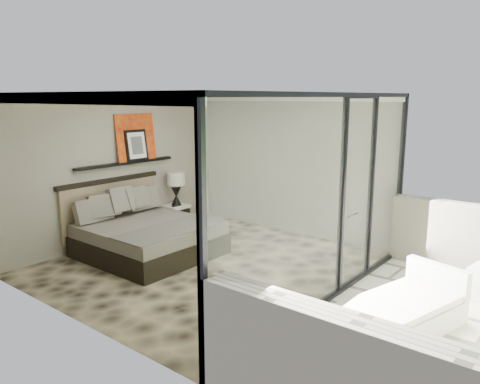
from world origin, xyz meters
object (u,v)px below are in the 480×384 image
Objects in this scene: bed at (145,234)px; table_lamp at (176,185)px; lounger at (401,312)px; nightstand at (175,218)px.

table_lamp is at bearing 116.28° from bed.
bed is 1.18× the size of lounger.
bed is at bearing -63.72° from table_lamp.
table_lamp is at bearing 4.34° from nightstand.
table_lamp is at bearing -178.90° from lounger.
table_lamp reaches higher than nightstand.
bed is 4.41× the size of nightstand.
nightstand is 0.71m from table_lamp.
table_lamp is (-0.71, 1.44, 0.60)m from bed.
nightstand is 5.45m from lounger.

